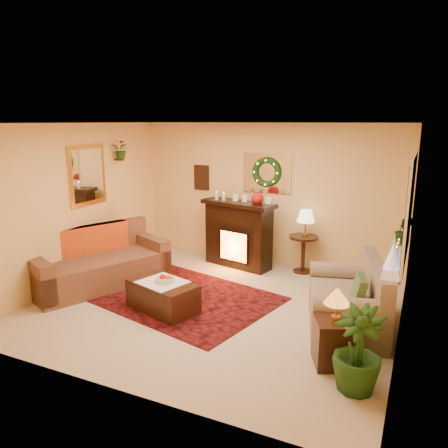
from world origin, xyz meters
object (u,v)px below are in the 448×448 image
at_px(fireplace, 238,237).
at_px(end_table_square, 334,341).
at_px(side_table_round, 303,254).
at_px(coffee_table, 163,296).
at_px(loveseat, 346,296).
at_px(sofa, 99,260).

bearing_deg(fireplace, end_table_square, -36.24).
bearing_deg(end_table_square, fireplace, 130.47).
bearing_deg(side_table_round, coffee_table, -119.75).
bearing_deg(end_table_square, loveseat, 93.00).
xyz_separation_m(loveseat, side_table_round, (-1.04, 1.83, -0.10)).
bearing_deg(coffee_table, side_table_round, 77.29).
height_order(side_table_round, end_table_square, side_table_round).
bearing_deg(sofa, loveseat, 26.93).
distance_m(fireplace, end_table_square, 3.52).
bearing_deg(coffee_table, end_table_square, 7.72).
bearing_deg(side_table_round, sofa, -144.42).
relative_size(loveseat, side_table_round, 2.31).
xyz_separation_m(fireplace, side_table_round, (1.18, 0.16, -0.23)).
relative_size(side_table_round, end_table_square, 1.26).
xyz_separation_m(sofa, end_table_square, (3.93, -0.80, -0.16)).
distance_m(loveseat, coffee_table, 2.51).
relative_size(sofa, loveseat, 1.41).
distance_m(side_table_round, end_table_square, 3.03).
xyz_separation_m(loveseat, end_table_square, (0.05, -0.99, -0.15)).
relative_size(fireplace, coffee_table, 1.25).
distance_m(sofa, fireplace, 2.50).
relative_size(sofa, fireplace, 1.74).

